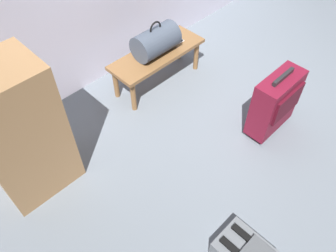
{
  "coord_description": "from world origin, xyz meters",
  "views": [
    {
      "loc": [
        -2.01,
        -0.89,
        2.32
      ],
      "look_at": [
        -0.72,
        0.4,
        0.25
      ],
      "focal_mm": 35.65,
      "sensor_mm": 36.0,
      "label": 1
    }
  ],
  "objects": [
    {
      "name": "ground_plane",
      "position": [
        0.0,
        0.0,
        0.0
      ],
      "size": [
        6.6,
        6.6,
        0.0
      ],
      "primitive_type": "plane",
      "color": "slate"
    },
    {
      "name": "side_cabinet",
      "position": [
        -1.69,
        0.89,
        0.55
      ],
      "size": [
        0.56,
        0.44,
        1.1
      ],
      "color": "#A87A4C",
      "rests_on": "ground"
    },
    {
      "name": "duffel_bag_slate",
      "position": [
        -0.21,
        1.07,
        0.5
      ],
      "size": [
        0.44,
        0.26,
        0.34
      ],
      "color": "#475160",
      "rests_on": "bench"
    },
    {
      "name": "suitcase_upright_burgundy",
      "position": [
        0.07,
        -0.1,
        0.32
      ],
      "size": [
        0.48,
        0.23,
        0.63
      ],
      "color": "maroon",
      "rests_on": "ground"
    },
    {
      "name": "cell_phone",
      "position": [
        0.09,
        1.09,
        0.37
      ],
      "size": [
        0.07,
        0.14,
        0.01
      ],
      "color": "silver",
      "rests_on": "bench"
    },
    {
      "name": "bench",
      "position": [
        -0.2,
        1.07,
        0.31
      ],
      "size": [
        1.0,
        0.36,
        0.37
      ],
      "color": "olive",
      "rests_on": "ground"
    }
  ]
}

